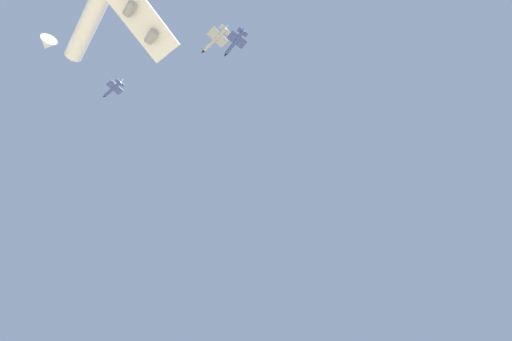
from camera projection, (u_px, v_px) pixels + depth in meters
The scene contains 3 objects.
chase_jet_lead at pixel (235, 42), 162.44m from camera, with size 15.33×8.73×4.00m.
chase_jet_left_wing at pixel (215, 40), 150.22m from camera, with size 15.17×9.02×4.00m.
chase_jet_trailing at pixel (113, 89), 195.02m from camera, with size 14.86×9.63×4.00m.
Camera 1 is at (-37.56, 59.69, 1.81)m, focal length 26.29 mm.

